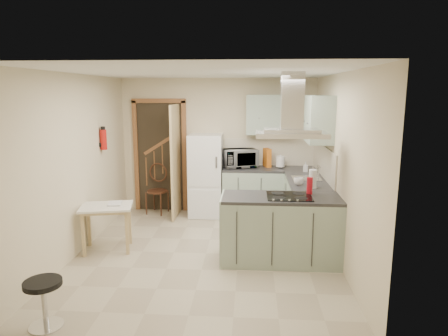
# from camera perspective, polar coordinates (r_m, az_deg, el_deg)

# --- Properties ---
(floor) EXTENTS (4.20, 4.20, 0.00)m
(floor) POSITION_cam_1_polar(r_m,az_deg,el_deg) (5.79, -2.57, -12.07)
(floor) COLOR #B3A78B
(floor) RESTS_ON ground
(ceiling) EXTENTS (4.20, 4.20, 0.00)m
(ceiling) POSITION_cam_1_polar(r_m,az_deg,el_deg) (5.34, -2.80, 13.48)
(ceiling) COLOR silver
(ceiling) RESTS_ON back_wall
(back_wall) EXTENTS (3.60, 0.00, 3.60)m
(back_wall) POSITION_cam_1_polar(r_m,az_deg,el_deg) (7.49, -0.85, 3.14)
(back_wall) COLOR beige
(back_wall) RESTS_ON floor
(left_wall) EXTENTS (0.00, 4.20, 4.20)m
(left_wall) POSITION_cam_1_polar(r_m,az_deg,el_deg) (5.91, -20.30, 0.39)
(left_wall) COLOR beige
(left_wall) RESTS_ON floor
(right_wall) EXTENTS (0.00, 4.20, 4.20)m
(right_wall) POSITION_cam_1_polar(r_m,az_deg,el_deg) (5.52, 16.22, -0.07)
(right_wall) COLOR beige
(right_wall) RESTS_ON floor
(doorway) EXTENTS (1.10, 0.12, 2.10)m
(doorway) POSITION_cam_1_polar(r_m,az_deg,el_deg) (7.66, -9.09, 1.67)
(doorway) COLOR brown
(doorway) RESTS_ON floor
(fridge) EXTENTS (0.60, 0.60, 1.50)m
(fridge) POSITION_cam_1_polar(r_m,az_deg,el_deg) (7.30, -2.59, -1.05)
(fridge) COLOR white
(fridge) RESTS_ON floor
(counter_back) EXTENTS (1.08, 0.60, 0.90)m
(counter_back) POSITION_cam_1_polar(r_m,az_deg,el_deg) (7.32, 4.14, -3.44)
(counter_back) COLOR #9EB2A0
(counter_back) RESTS_ON floor
(counter_right) EXTENTS (0.60, 1.95, 0.90)m
(counter_right) POSITION_cam_1_polar(r_m,az_deg,el_deg) (6.73, 11.35, -4.92)
(counter_right) COLOR #9EB2A0
(counter_right) RESTS_ON floor
(splashback) EXTENTS (1.68, 0.02, 0.50)m
(splashback) POSITION_cam_1_polar(r_m,az_deg,el_deg) (7.48, 6.51, 2.28)
(splashback) COLOR beige
(splashback) RESTS_ON counter_back
(wall_cabinet_back) EXTENTS (0.85, 0.35, 0.70)m
(wall_cabinet_back) POSITION_cam_1_polar(r_m,az_deg,el_deg) (7.24, 6.60, 7.58)
(wall_cabinet_back) COLOR #9EB2A0
(wall_cabinet_back) RESTS_ON back_wall
(wall_cabinet_right) EXTENTS (0.35, 0.90, 0.70)m
(wall_cabinet_right) POSITION_cam_1_polar(r_m,az_deg,el_deg) (6.24, 13.29, 6.85)
(wall_cabinet_right) COLOR #9EB2A0
(wall_cabinet_right) RESTS_ON right_wall
(peninsula) EXTENTS (1.55, 0.65, 0.90)m
(peninsula) POSITION_cam_1_polar(r_m,az_deg,el_deg) (5.44, 8.08, -8.62)
(peninsula) COLOR #9EB2A0
(peninsula) RESTS_ON floor
(hob) EXTENTS (0.58, 0.50, 0.01)m
(hob) POSITION_cam_1_polar(r_m,az_deg,el_deg) (5.32, 9.29, -3.98)
(hob) COLOR black
(hob) RESTS_ON peninsula
(extractor_hood) EXTENTS (0.90, 0.55, 0.10)m
(extractor_hood) POSITION_cam_1_polar(r_m,az_deg,el_deg) (5.17, 9.56, 4.77)
(extractor_hood) COLOR silver
(extractor_hood) RESTS_ON ceiling
(sink) EXTENTS (0.45, 0.40, 0.01)m
(sink) POSITION_cam_1_polar(r_m,az_deg,el_deg) (6.45, 11.69, -1.45)
(sink) COLOR silver
(sink) RESTS_ON counter_right
(fire_extinguisher) EXTENTS (0.10, 0.10, 0.32)m
(fire_extinguisher) POSITION_cam_1_polar(r_m,az_deg,el_deg) (6.67, -16.83, 3.90)
(fire_extinguisher) COLOR #B2140F
(fire_extinguisher) RESTS_ON left_wall
(drop_leaf_table) EXTENTS (0.80, 0.67, 0.66)m
(drop_leaf_table) POSITION_cam_1_polar(r_m,az_deg,el_deg) (6.02, -16.32, -8.22)
(drop_leaf_table) COLOR tan
(drop_leaf_table) RESTS_ON floor
(bentwood_chair) EXTENTS (0.46, 0.46, 0.85)m
(bentwood_chair) POSITION_cam_1_polar(r_m,az_deg,el_deg) (7.58, -9.54, -3.29)
(bentwood_chair) COLOR #54341C
(bentwood_chair) RESTS_ON floor
(stool) EXTENTS (0.44, 0.44, 0.48)m
(stool) POSITION_cam_1_polar(r_m,az_deg,el_deg) (4.42, -24.28, -17.24)
(stool) COLOR black
(stool) RESTS_ON floor
(microwave) EXTENTS (0.69, 0.57, 0.33)m
(microwave) POSITION_cam_1_polar(r_m,az_deg,el_deg) (7.26, 2.29, 1.40)
(microwave) COLOR black
(microwave) RESTS_ON counter_back
(kettle) EXTENTS (0.21, 0.21, 0.23)m
(kettle) POSITION_cam_1_polar(r_m,az_deg,el_deg) (7.28, 8.05, 0.95)
(kettle) COLOR white
(kettle) RESTS_ON counter_back
(cereal_box) EXTENTS (0.15, 0.24, 0.33)m
(cereal_box) POSITION_cam_1_polar(r_m,az_deg,el_deg) (7.34, 6.18, 1.48)
(cereal_box) COLOR #C96317
(cereal_box) RESTS_ON counter_back
(soap_bottle) EXTENTS (0.08, 0.08, 0.17)m
(soap_bottle) POSITION_cam_1_polar(r_m,az_deg,el_deg) (6.98, 11.56, 0.13)
(soap_bottle) COLOR #A4A6B0
(soap_bottle) RESTS_ON counter_right
(paper_towel) EXTENTS (0.12, 0.12, 0.28)m
(paper_towel) POSITION_cam_1_polar(r_m,az_deg,el_deg) (5.81, 12.55, -1.48)
(paper_towel) COLOR silver
(paper_towel) RESTS_ON counter_right
(cup) EXTENTS (0.16, 0.16, 0.11)m
(cup) POSITION_cam_1_polar(r_m,az_deg,el_deg) (5.98, 10.61, -1.88)
(cup) COLOR white
(cup) RESTS_ON counter_right
(red_bottle) EXTENTS (0.10, 0.10, 0.23)m
(red_bottle) POSITION_cam_1_polar(r_m,az_deg,el_deg) (5.47, 12.13, -2.51)
(red_bottle) COLOR red
(red_bottle) RESTS_ON peninsula
(book) EXTENTS (0.23, 0.29, 0.11)m
(book) POSITION_cam_1_polar(r_m,az_deg,el_deg) (5.97, -16.23, -4.47)
(book) COLOR #A5373B
(book) RESTS_ON drop_leaf_table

